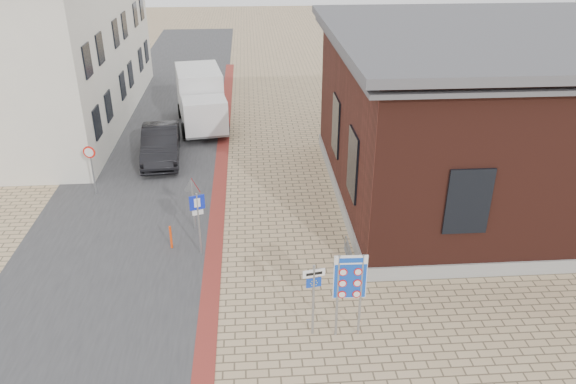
{
  "coord_description": "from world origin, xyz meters",
  "views": [
    {
      "loc": [
        -0.58,
        -13.77,
        10.75
      ],
      "look_at": [
        0.63,
        3.22,
        2.2
      ],
      "focal_mm": 35.0,
      "sensor_mm": 36.0,
      "label": 1
    }
  ],
  "objects_px": {
    "box_truck": "(201,98)",
    "parking_sign": "(198,214)",
    "sedan": "(161,144)",
    "border_sign": "(350,279)",
    "bollard": "(171,237)",
    "essen_sign": "(314,290)"
  },
  "relations": [
    {
      "from": "sedan",
      "to": "bollard",
      "type": "bearing_deg",
      "value": -85.41
    },
    {
      "from": "parking_sign",
      "to": "box_truck",
      "type": "bearing_deg",
      "value": 74.25
    },
    {
      "from": "bollard",
      "to": "border_sign",
      "type": "bearing_deg",
      "value": -42.09
    },
    {
      "from": "sedan",
      "to": "essen_sign",
      "type": "relative_size",
      "value": 2.08
    },
    {
      "from": "box_truck",
      "to": "border_sign",
      "type": "distance_m",
      "value": 18.5
    },
    {
      "from": "sedan",
      "to": "essen_sign",
      "type": "distance_m",
      "value": 14.25
    },
    {
      "from": "sedan",
      "to": "parking_sign",
      "type": "xyz_separation_m",
      "value": [
        2.44,
        -8.59,
        0.81
      ]
    },
    {
      "from": "sedan",
      "to": "border_sign",
      "type": "relative_size",
      "value": 1.81
    },
    {
      "from": "parking_sign",
      "to": "bollard",
      "type": "height_order",
      "value": "parking_sign"
    },
    {
      "from": "essen_sign",
      "to": "border_sign",
      "type": "bearing_deg",
      "value": -16.51
    },
    {
      "from": "essen_sign",
      "to": "bollard",
      "type": "distance_m",
      "value": 6.69
    },
    {
      "from": "sedan",
      "to": "border_sign",
      "type": "height_order",
      "value": "border_sign"
    },
    {
      "from": "border_sign",
      "to": "bollard",
      "type": "relative_size",
      "value": 2.97
    },
    {
      "from": "border_sign",
      "to": "parking_sign",
      "type": "height_order",
      "value": "border_sign"
    },
    {
      "from": "sedan",
      "to": "box_truck",
      "type": "height_order",
      "value": "box_truck"
    },
    {
      "from": "sedan",
      "to": "parking_sign",
      "type": "bearing_deg",
      "value": -79.17
    },
    {
      "from": "sedan",
      "to": "box_truck",
      "type": "xyz_separation_m",
      "value": [
        1.65,
        4.68,
        0.76
      ]
    },
    {
      "from": "bollard",
      "to": "essen_sign",
      "type": "bearing_deg",
      "value": -47.05
    },
    {
      "from": "border_sign",
      "to": "essen_sign",
      "type": "height_order",
      "value": "border_sign"
    },
    {
      "from": "essen_sign",
      "to": "parking_sign",
      "type": "distance_m",
      "value": 5.56
    },
    {
      "from": "box_truck",
      "to": "parking_sign",
      "type": "xyz_separation_m",
      "value": [
        0.79,
        -13.27,
        0.05
      ]
    },
    {
      "from": "box_truck",
      "to": "essen_sign",
      "type": "height_order",
      "value": "box_truck"
    }
  ]
}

